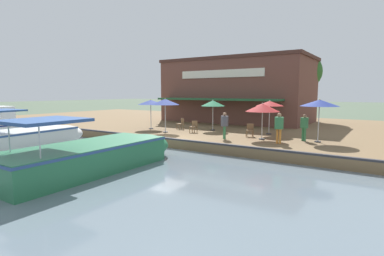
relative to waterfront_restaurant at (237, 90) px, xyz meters
name	(u,v)px	position (x,y,z in m)	size (l,w,h in m)	color
ground_plane	(163,149)	(13.69, 1.36, -3.72)	(220.00, 220.00, 0.00)	#4C5B47
quay_deck	(238,127)	(2.69, 1.36, -3.42)	(22.00, 56.00, 0.60)	brown
quay_edge_fender	(164,138)	(13.59, 1.36, -3.07)	(0.20, 50.40, 0.10)	#2D2D33
waterfront_restaurant	(237,90)	(0.00, 0.00, 0.00)	(9.33, 14.25, 6.23)	brown
patio_umbrella_mid_patio_left	(165,102)	(11.09, -0.53, -0.90)	(2.08, 2.08, 2.48)	#B7B7B7
patio_umbrella_mid_patio_right	(320,103)	(9.58, 9.67, -0.82)	(2.17, 2.17, 2.54)	#B7B7B7
patio_umbrella_far_corner	(213,103)	(8.18, 1.79, -1.04)	(1.82, 1.82, 2.34)	#B7B7B7
patio_umbrella_near_quay_edge	(151,102)	(10.09, -2.80, -0.99)	(2.04, 2.04, 2.36)	#B7B7B7
patio_umbrella_back_row	(263,108)	(10.42, 6.56, -1.13)	(2.08, 2.08, 2.28)	#B7B7B7
patio_umbrella_by_entrance	(270,104)	(7.90, 6.14, -0.98)	(1.88, 1.88, 2.36)	#B7B7B7
cafe_chair_far_corner_seat	(181,123)	(8.88, -0.71, -2.64)	(0.58, 0.58, 0.85)	brown
cafe_chair_mid_patio	(194,126)	(9.98, 1.23, -2.64)	(0.47, 0.47, 0.85)	brown
cafe_chair_beside_entrance	(250,129)	(9.70, 5.47, -2.64)	(0.53, 0.53, 0.85)	brown
person_near_entrance	(225,122)	(11.48, 4.51, -2.08)	(0.47, 0.47, 1.67)	#337547
person_at_quay_edge	(304,124)	(9.54, 8.86, -2.12)	(0.46, 0.46, 1.61)	#337547
person_mid_patio	(279,124)	(11.33, 7.90, -2.01)	(0.50, 0.50, 1.75)	orange
motorboat_outer_channel	(100,153)	(19.28, 2.21, -2.97)	(8.89, 3.05, 2.43)	#287047
motorboat_far_downstream	(32,137)	(18.22, -5.53, -2.99)	(7.47, 3.16, 2.45)	silver
tree_upstream_bank	(301,73)	(-3.78, 5.31, 1.76)	(3.88, 3.70, 6.85)	brown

